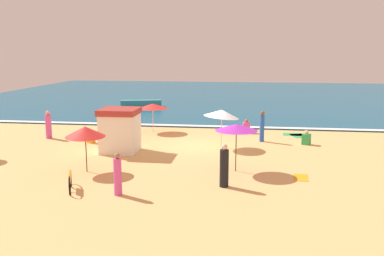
{
  "coord_description": "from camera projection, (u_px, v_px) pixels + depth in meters",
  "views": [
    {
      "loc": [
        2.62,
        -24.35,
        5.66
      ],
      "look_at": [
        -0.98,
        1.62,
        0.8
      ],
      "focal_mm": 39.58,
      "sensor_mm": 36.0,
      "label": 1
    }
  ],
  "objects": [
    {
      "name": "lifeguard_cabana",
      "position": [
        120.0,
        130.0,
        23.61
      ],
      "size": [
        2.08,
        2.07,
        2.46
      ],
      "color": "white",
      "rests_on": "ground_plane"
    },
    {
      "name": "beach_towel_2",
      "position": [
        299.0,
        136.0,
        28.17
      ],
      "size": [
        1.31,
        1.61,
        0.01
      ],
      "color": "green",
      "rests_on": "ground_plane"
    },
    {
      "name": "beachgoer_5",
      "position": [
        118.0,
        175.0,
        16.6
      ],
      "size": [
        0.33,
        0.33,
        1.69
      ],
      "color": "#D84CA5",
      "rests_on": "ground_plane"
    },
    {
      "name": "beachgoer_0",
      "position": [
        246.0,
        127.0,
        29.21
      ],
      "size": [
        0.5,
        0.5,
        0.97
      ],
      "color": "#D84CA5",
      "rests_on": "ground_plane"
    },
    {
      "name": "beachgoer_6",
      "position": [
        224.0,
        167.0,
        17.6
      ],
      "size": [
        0.49,
        0.49,
        1.84
      ],
      "color": "black",
      "rests_on": "ground_plane"
    },
    {
      "name": "beachgoer_3",
      "position": [
        262.0,
        126.0,
        26.33
      ],
      "size": [
        0.4,
        0.4,
        1.93
      ],
      "color": "blue",
      "rests_on": "ground_plane"
    },
    {
      "name": "small_boat_0",
      "position": [
        141.0,
        103.0,
        41.83
      ],
      "size": [
        4.09,
        2.0,
        0.67
      ],
      "color": "teal",
      "rests_on": "ocean_water"
    },
    {
      "name": "beach_towel_0",
      "position": [
        113.0,
        130.0,
        30.12
      ],
      "size": [
        0.97,
        1.41,
        0.01
      ],
      "color": "red",
      "rests_on": "ground_plane"
    },
    {
      "name": "beachgoer_7",
      "position": [
        48.0,
        125.0,
        27.32
      ],
      "size": [
        0.46,
        0.46,
        1.81
      ],
      "color": "#D84CA5",
      "rests_on": "ground_plane"
    },
    {
      "name": "beach_towel_3",
      "position": [
        301.0,
        178.0,
        18.98
      ],
      "size": [
        0.7,
        1.17,
        0.01
      ],
      "color": "orange",
      "rests_on": "ground_plane"
    },
    {
      "name": "beachgoer_2",
      "position": [
        306.0,
        138.0,
        25.6
      ],
      "size": [
        0.6,
        0.6,
        0.88
      ],
      "color": "green",
      "rests_on": "ground_plane"
    },
    {
      "name": "beachgoer_1",
      "position": [
        91.0,
        137.0,
        26.06
      ],
      "size": [
        0.51,
        0.51,
        0.79
      ],
      "color": "orange",
      "rests_on": "ground_plane"
    },
    {
      "name": "beach_umbrella_1",
      "position": [
        153.0,
        106.0,
        29.31
      ],
      "size": [
        2.86,
        2.86,
        1.99
      ],
      "color": "silver",
      "rests_on": "ground_plane"
    },
    {
      "name": "wave_breaker_foam",
      "position": [
        214.0,
        126.0,
        31.22
      ],
      "size": [
        57.0,
        0.7,
        0.01
      ],
      "primitive_type": "cube",
      "color": "white",
      "rests_on": "ocean_water"
    },
    {
      "name": "ground_plane",
      "position": [
        205.0,
        147.0,
        25.1
      ],
      "size": [
        60.0,
        60.0,
        0.0
      ],
      "primitive_type": "plane",
      "color": "#E5B26B"
    },
    {
      "name": "ocean_water",
      "position": [
        229.0,
        96.0,
        52.37
      ],
      "size": [
        60.0,
        44.0,
        0.1
      ],
      "primitive_type": "cube",
      "color": "#0F567A",
      "rests_on": "ground_plane"
    },
    {
      "name": "parked_bicycle",
      "position": [
        70.0,
        181.0,
        17.28
      ],
      "size": [
        0.74,
        1.71,
        0.76
      ],
      "color": "black",
      "rests_on": "ground_plane"
    },
    {
      "name": "beach_umbrella_2",
      "position": [
        85.0,
        132.0,
        19.59
      ],
      "size": [
        2.36,
        2.37,
        2.2
      ],
      "color": "#4C3823",
      "rests_on": "ground_plane"
    },
    {
      "name": "beach_umbrella_5",
      "position": [
        236.0,
        127.0,
        19.66
      ],
      "size": [
        2.38,
        2.38,
        2.27
      ],
      "color": "#4C3823",
      "rests_on": "ground_plane"
    },
    {
      "name": "beach_towel_1",
      "position": [
        293.0,
        134.0,
        28.67
      ],
      "size": [
        1.37,
        1.06,
        0.01
      ],
      "color": "green",
      "rests_on": "ground_plane"
    },
    {
      "name": "beach_umbrella_3",
      "position": [
        222.0,
        113.0,
        24.53
      ],
      "size": [
        2.54,
        2.51,
        2.34
      ],
      "color": "silver",
      "rests_on": "ground_plane"
    }
  ]
}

